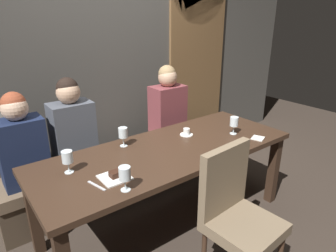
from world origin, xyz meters
The scene contains 17 objects.
ground centered at (0.00, 0.00, 0.00)m, with size 9.00×9.00×0.00m, color #382D26.
back_wall_tiled centered at (0.00, 1.22, 1.50)m, with size 6.00×0.12×3.00m, color #4C4944.
arched_door centered at (1.35, 1.15, 1.36)m, with size 0.90×0.05×2.55m.
dining_table centered at (0.00, 0.00, 0.65)m, with size 2.20×0.84×0.74m.
banquette_bench centered at (0.00, 0.70, 0.23)m, with size 2.50×0.44×0.45m.
chair_near_side centered at (0.02, -0.72, 0.56)m, with size 0.47×0.47×0.98m.
diner_redhead centered at (-0.97, 0.68, 0.82)m, with size 0.36×0.24×0.78m.
diner_bearded centered at (-0.54, 0.69, 0.85)m, with size 0.36×0.24×0.84m.
diner_far_end centered at (0.51, 0.68, 0.85)m, with size 0.36×0.24×0.84m.
wine_glass_far_left centered at (-0.59, -0.32, 0.85)m, with size 0.08×0.08×0.16m.
wine_glass_end_right centered at (0.67, -0.11, 0.86)m, with size 0.08×0.08×0.16m.
wine_glass_end_left centered at (-0.79, 0.11, 0.85)m, with size 0.08×0.08×0.16m.
wine_glass_center_back centered at (-0.27, 0.27, 0.85)m, with size 0.08×0.08×0.16m.
espresso_cup centered at (0.31, 0.13, 0.77)m, with size 0.12×0.12×0.06m.
dessert_plate centered at (-0.57, -0.15, 0.75)m, with size 0.19×0.19×0.05m.
fork_on_table centered at (-0.71, -0.17, 0.74)m, with size 0.02×0.17×0.01m, color silver.
folded_napkin centered at (0.76, -0.32, 0.74)m, with size 0.11×0.10×0.01m, color silver.
Camera 1 is at (-1.35, -1.76, 1.78)m, focal length 31.69 mm.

